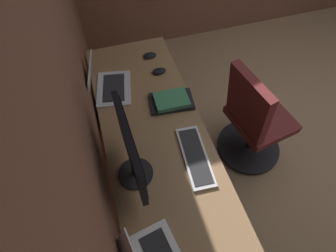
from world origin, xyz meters
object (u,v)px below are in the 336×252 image
drawer_pedestal (141,123)px  keyboard_main (195,156)px  office_chair (253,122)px  mouse_main (159,71)px  book_stack_near (172,101)px  monitor_primary (131,151)px  laptop_leftmost (104,84)px  mouse_spare (150,55)px

drawer_pedestal → keyboard_main: keyboard_main is taller
office_chair → drawer_pedestal: bearing=68.0°
mouse_main → drawer_pedestal: bearing=123.7°
book_stack_near → office_chair: office_chair is taller
keyboard_main → mouse_main: 0.75m
keyboard_main → mouse_main: bearing=0.5°
drawer_pedestal → mouse_main: (0.14, -0.20, 0.40)m
monitor_primary → laptop_leftmost: monitor_primary is taller
monitor_primary → office_chair: bearing=-73.5°
book_stack_near → office_chair: (-0.16, -0.62, -0.30)m
drawer_pedestal → book_stack_near: 0.49m
laptop_leftmost → book_stack_near: bearing=-122.0°
monitor_primary → office_chair: (0.29, -0.98, -0.53)m
drawer_pedestal → book_stack_near: book_stack_near is taller
office_chair → monitor_primary: bearing=106.5°
mouse_spare → office_chair: bearing=-135.7°
drawer_pedestal → office_chair: office_chair is taller
mouse_spare → office_chair: 0.97m
keyboard_main → mouse_spare: size_ratio=4.13×
drawer_pedestal → monitor_primary: (-0.62, 0.15, 0.64)m
laptop_leftmost → mouse_spare: (0.25, -0.39, -0.04)m
monitor_primary → drawer_pedestal: bearing=-13.6°
drawer_pedestal → laptop_leftmost: size_ratio=1.81×
drawer_pedestal → book_stack_near: (-0.18, -0.20, 0.41)m
keyboard_main → office_chair: (0.29, -0.62, -0.28)m
keyboard_main → mouse_main: (0.75, 0.01, 0.01)m
monitor_primary → keyboard_main: bearing=-89.6°
monitor_primary → laptop_leftmost: bearing=4.9°
monitor_primary → mouse_main: (0.76, -0.35, -0.24)m
laptop_leftmost → mouse_spare: laptop_leftmost is taller
laptop_leftmost → mouse_spare: size_ratio=3.69×
drawer_pedestal → laptop_leftmost: laptop_leftmost is taller
book_stack_near → office_chair: size_ratio=0.32×
mouse_main → book_stack_near: bearing=179.7°
laptop_leftmost → book_stack_near: (-0.26, -0.41, -0.03)m
mouse_spare → office_chair: (-0.66, -0.64, -0.29)m
laptop_leftmost → office_chair: (-0.41, -1.04, -0.33)m
drawer_pedestal → book_stack_near: bearing=-131.3°
keyboard_main → mouse_spare: bearing=1.8°
drawer_pedestal → laptop_leftmost: (0.08, 0.21, 0.44)m
laptop_leftmost → book_stack_near: 0.49m
mouse_main → mouse_spare: (0.19, 0.02, 0.00)m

